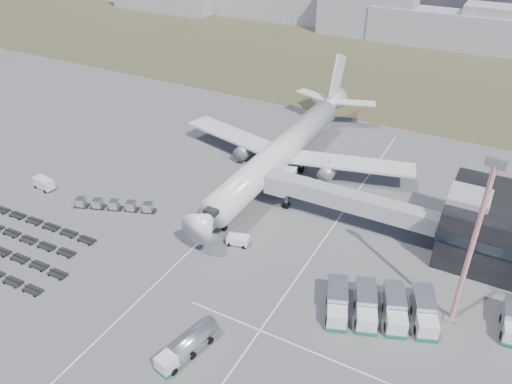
% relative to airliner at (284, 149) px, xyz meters
% --- Properties ---
extents(ground, '(420.00, 420.00, 0.00)m').
position_rel_airliner_xyz_m(ground, '(0.00, -32.38, -5.29)').
color(ground, '#565659').
rests_on(ground, ground).
extents(grass_strip, '(420.00, 90.00, 0.01)m').
position_rel_airliner_xyz_m(grass_strip, '(0.00, 77.62, -5.29)').
color(grass_strip, '#443B29').
rests_on(grass_strip, ground).
extents(lane_markings, '(47.12, 110.00, 0.01)m').
position_rel_airliner_xyz_m(lane_markings, '(9.77, -29.38, -5.29)').
color(lane_markings, silver).
rests_on(lane_markings, ground).
extents(jet_bridge, '(30.30, 3.80, 7.05)m').
position_rel_airliner_xyz_m(jet_bridge, '(15.90, -11.95, -0.24)').
color(jet_bridge, '#939399').
rests_on(jet_bridge, ground).
extents(airliner, '(51.59, 64.53, 17.62)m').
position_rel_airliner_xyz_m(airliner, '(0.00, 0.00, 0.00)').
color(airliner, silver).
rests_on(airliner, ground).
extents(skyline, '(317.93, 24.92, 22.33)m').
position_rel_airliner_xyz_m(skyline, '(-15.79, 116.62, 3.03)').
color(skyline, '#9799A5').
rests_on(skyline, ground).
extents(fuel_tanker, '(4.07, 9.43, 2.96)m').
position_rel_airliner_xyz_m(fuel_tanker, '(9.74, -48.13, -3.81)').
color(fuel_tanker, silver).
rests_on(fuel_tanker, ground).
extents(pushback_tug, '(3.95, 2.78, 1.58)m').
position_rel_airliner_xyz_m(pushback_tug, '(4.00, -25.58, -4.50)').
color(pushback_tug, silver).
rests_on(pushback_tug, ground).
extents(utility_van, '(4.50, 2.43, 2.30)m').
position_rel_airliner_xyz_m(utility_van, '(-38.11, -28.42, -4.14)').
color(utility_van, silver).
rests_on(utility_van, ground).
extents(catering_truck, '(4.22, 7.29, 3.14)m').
position_rel_airliner_xyz_m(catering_truck, '(3.45, -6.02, -3.69)').
color(catering_truck, silver).
rests_on(catering_truck, ground).
extents(service_trucks_near, '(16.28, 12.45, 3.20)m').
position_rel_airliner_xyz_m(service_trucks_near, '(29.18, -30.26, -3.55)').
color(service_trucks_near, silver).
rests_on(service_trucks_near, ground).
extents(uld_row, '(14.91, 6.93, 1.68)m').
position_rel_airliner_xyz_m(uld_row, '(-21.05, -27.42, -4.28)').
color(uld_row, black).
rests_on(uld_row, ground).
extents(baggage_dollies, '(28.49, 15.16, 0.73)m').
position_rel_airliner_xyz_m(baggage_dollies, '(-29.11, -43.94, -4.93)').
color(baggage_dollies, black).
rests_on(baggage_dollies, ground).
extents(floodlight_mast, '(2.37, 1.92, 24.88)m').
position_rel_airliner_xyz_m(floodlight_mast, '(38.08, -25.98, 7.18)').
color(floodlight_mast, red).
rests_on(floodlight_mast, ground).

